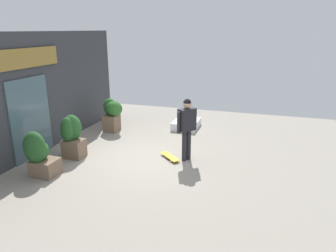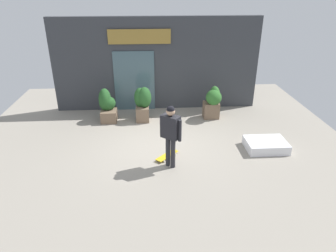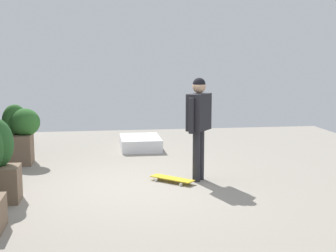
{
  "view_description": "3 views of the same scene",
  "coord_description": "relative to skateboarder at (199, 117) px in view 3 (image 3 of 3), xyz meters",
  "views": [
    {
      "loc": [
        -7.76,
        -3.13,
        3.57
      ],
      "look_at": [
        0.18,
        -0.64,
        0.97
      ],
      "focal_mm": 33.29,
      "sensor_mm": 36.0,
      "label": 1
    },
    {
      "loc": [
        -0.33,
        -8.29,
        4.57
      ],
      "look_at": [
        0.18,
        -0.64,
        0.97
      ],
      "focal_mm": 32.6,
      "sensor_mm": 36.0,
      "label": 2
    },
    {
      "loc": [
        -7.72,
        0.51,
        2.15
      ],
      "look_at": [
        0.18,
        -0.64,
        0.97
      ],
      "focal_mm": 51.29,
      "sensor_mm": 36.0,
      "label": 3
    }
  ],
  "objects": [
    {
      "name": "ground_plane",
      "position": [
        -0.21,
        1.17,
        -1.1
      ],
      "size": [
        12.0,
        12.0,
        0.0
      ],
      "primitive_type": "plane",
      "color": "gray"
    },
    {
      "name": "planter_box_left",
      "position": [
        1.8,
        3.23,
        -0.45
      ],
      "size": [
        0.61,
        0.75,
        1.18
      ],
      "color": "brown",
      "rests_on": "ground_plane"
    },
    {
      "name": "snow_ledge",
      "position": [
        2.95,
        0.75,
        -0.96
      ],
      "size": [
        1.2,
        0.9,
        0.28
      ],
      "primitive_type": "cube",
      "color": "white",
      "rests_on": "ground_plane"
    },
    {
      "name": "skateboard",
      "position": [
        -0.06,
        0.47,
        -1.04
      ],
      "size": [
        0.7,
        0.73,
        0.08
      ],
      "rotation": [
        0.0,
        0.0,
        0.82
      ],
      "color": "gold",
      "rests_on": "ground_plane"
    },
    {
      "name": "skateboarder",
      "position": [
        0.0,
        0.0,
        0.0
      ],
      "size": [
        0.54,
        0.5,
        1.77
      ],
      "rotation": [
        0.0,
        0.0,
        0.92
      ],
      "color": "#28282D",
      "rests_on": "ground_plane"
    }
  ]
}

